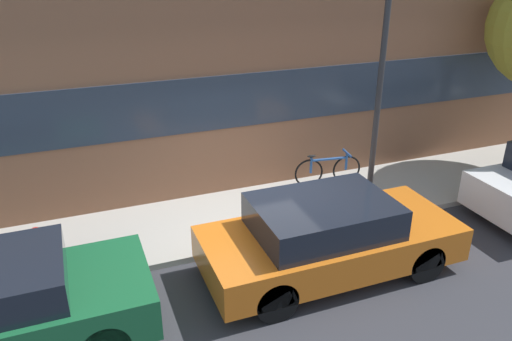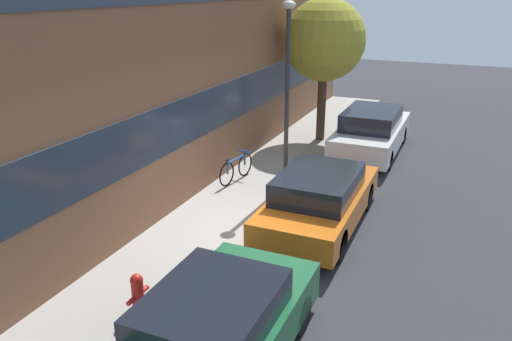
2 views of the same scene
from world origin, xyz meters
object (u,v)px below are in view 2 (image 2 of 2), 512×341
at_px(lamp_post, 287,77).
at_px(fire_hydrant, 138,295).
at_px(bicycle, 236,168).
at_px(street_tree, 324,41).
at_px(parked_car_green, 217,330).
at_px(parked_car_orange, 319,199).
at_px(parked_car_white, 371,131).

bearing_deg(lamp_post, fire_hydrant, 178.13).
bearing_deg(bicycle, street_tree, -3.35).
distance_m(parked_car_green, parked_car_orange, 4.83).
xyz_separation_m(parked_car_green, parked_car_orange, (4.83, 0.00, 0.00)).
bearing_deg(parked_car_white, street_tree, 75.48).
bearing_deg(street_tree, parked_car_green, -170.68).
relative_size(parked_car_green, street_tree, 0.82).
distance_m(parked_car_white, bicycle, 5.01).
relative_size(fire_hydrant, street_tree, 0.17).
relative_size(street_tree, lamp_post, 1.00).
bearing_deg(parked_car_white, fire_hydrant, 170.87).
distance_m(parked_car_green, bicycle, 6.93).
height_order(parked_car_white, lamp_post, lamp_post).
bearing_deg(parked_car_green, bicycle, 23.43).
distance_m(fire_hydrant, bicycle, 6.02).
bearing_deg(street_tree, fire_hydrant, -179.00).
height_order(parked_car_orange, bicycle, parked_car_orange).
relative_size(parked_car_orange, street_tree, 0.91).
bearing_deg(fire_hydrant, parked_car_green, -105.02).
xyz_separation_m(parked_car_white, fire_hydrant, (-10.10, 1.62, -0.21)).
distance_m(parked_car_orange, street_tree, 6.98).
distance_m(parked_car_orange, bicycle, 3.15).
relative_size(parked_car_green, fire_hydrant, 4.96).
distance_m(bicycle, street_tree, 5.56).
xyz_separation_m(parked_car_orange, lamp_post, (1.71, 1.42, 2.29)).
relative_size(parked_car_orange, lamp_post, 0.91).
height_order(street_tree, lamp_post, street_tree).
relative_size(parked_car_green, parked_car_white, 0.84).
bearing_deg(fire_hydrant, bicycle, 10.82).
height_order(parked_car_green, parked_car_white, parked_car_white).
height_order(parked_car_green, bicycle, parked_car_green).
bearing_deg(lamp_post, parked_car_orange, -140.22).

